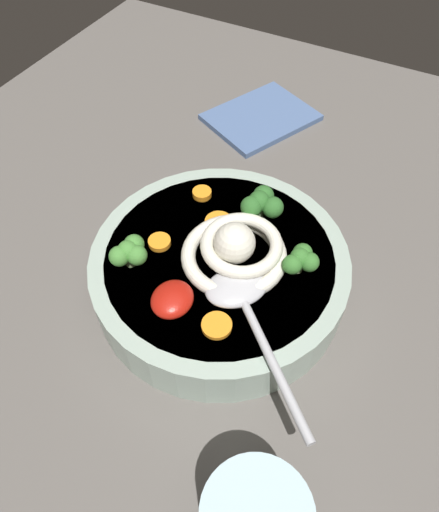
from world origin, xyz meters
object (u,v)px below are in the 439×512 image
object	(u,v)px
soup_bowl	(220,271)
noodle_pile	(236,250)
soup_spoon	(242,299)
folded_napkin	(261,117)

from	to	relation	value
soup_bowl	noodle_pile	world-z (taller)	noodle_pile
soup_spoon	folded_napkin	xyz separation A→B (cm)	(32.87, 12.91, -5.58)
noodle_pile	folded_napkin	bearing A→B (deg)	19.47
noodle_pile	folded_napkin	distance (cm)	30.83
noodle_pile	folded_napkin	xyz separation A→B (cm)	(28.47, 10.06, -6.21)
noodle_pile	soup_spoon	xyz separation A→B (cm)	(-4.40, -2.84, -0.63)
soup_bowl	noodle_pile	bearing A→B (deg)	-74.44
soup_bowl	soup_spoon	bearing A→B (deg)	-131.81
noodle_pile	folded_napkin	world-z (taller)	noodle_pile
soup_bowl	soup_spoon	distance (cm)	6.79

